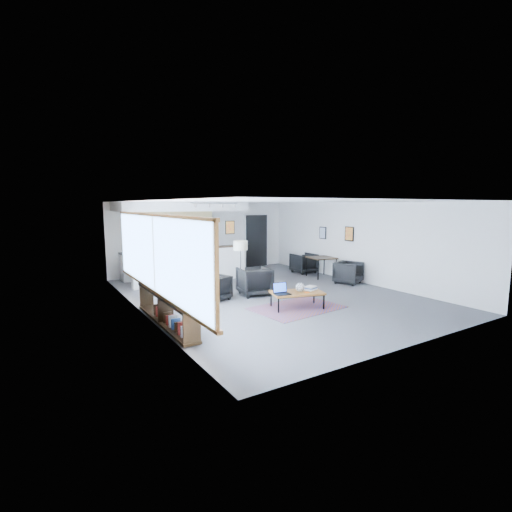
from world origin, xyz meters
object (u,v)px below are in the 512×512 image
floor_lamp (240,247)px  microwave (203,243)px  armchair_left (214,287)px  dining_table (321,259)px  coffee_table (297,293)px  laptop (281,291)px  book_stack (310,288)px  armchair_right (254,280)px  ceramic_pot (300,287)px  dining_chair_near (348,273)px  dining_chair_far (304,264)px

floor_lamp → microwave: floor_lamp is taller
armchair_left → dining_table: size_ratio=0.78×
coffee_table → laptop: (-0.46, 0.04, 0.11)m
book_stack → armchair_right: 1.79m
ceramic_pot → dining_chair_near: (3.10, 1.43, -0.19)m
dining_chair_near → laptop: bearing=178.1°
armchair_left → coffee_table: bearing=110.9°
ceramic_pot → microwave: 5.68m
dining_chair_near → armchair_left: bearing=152.9°
book_stack → armchair_right: armchair_right is taller
coffee_table → ceramic_pot: bearing=-10.5°
coffee_table → armchair_right: 1.70m
coffee_table → dining_chair_far: 4.84m
armchair_left → floor_lamp: (1.23, 0.74, 0.90)m
laptop → armchair_right: (0.27, 1.65, -0.05)m
laptop → dining_table: dining_table is taller
book_stack → dining_chair_near: size_ratio=0.55×
book_stack → coffee_table: bearing=179.8°
laptop → armchair_left: armchair_left is taller
coffee_table → armchair_left: bearing=144.9°
book_stack → microwave: size_ratio=0.72×
book_stack → floor_lamp: 2.70m
armchair_left → dining_chair_near: size_ratio=1.10×
armchair_left → armchair_right: (1.21, -0.08, 0.06)m
laptop → floor_lamp: (0.29, 2.47, 0.78)m
book_stack → armchair_left: size_ratio=0.50×
coffee_table → dining_table: 4.16m
coffee_table → dining_chair_far: size_ratio=2.03×
armchair_left → book_stack: bearing=118.2°
floor_lamp → microwave: 3.12m
ceramic_pot → microwave: microwave is taller
floor_lamp → dining_table: bearing=3.0°
dining_chair_near → book_stack: bearing=-175.6°
ceramic_pot → armchair_right: size_ratio=0.26×
microwave → coffee_table: bearing=-88.2°
laptop → dining_chair_far: 5.13m
floor_lamp → dining_chair_near: size_ratio=2.19×
dining_chair_far → microwave: microwave is taller
laptop → armchair_left: (-0.94, 1.73, -0.12)m
coffee_table → floor_lamp: 2.67m
armchair_left → dining_chair_near: 4.58m
ceramic_pot → book_stack: (0.35, 0.03, -0.07)m
armchair_right → dining_chair_near: 3.37m
dining_table → coffee_table: bearing=-139.7°
ceramic_pot → dining_chair_near: bearing=24.7°
dining_table → armchair_left: bearing=-168.6°
dining_chair_near → dining_chair_far: dining_chair_far is taller
floor_lamp → microwave: size_ratio=2.83×
dining_table → ceramic_pot: bearing=-138.8°
coffee_table → ceramic_pot: size_ratio=6.20×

